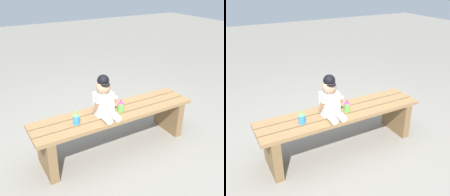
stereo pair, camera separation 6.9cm
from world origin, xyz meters
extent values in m
plane|color=gray|center=(0.00, 0.00, 0.00)|extent=(16.00, 16.00, 0.00)
cube|color=olive|center=(0.00, -0.13, 0.41)|extent=(1.67, 0.12, 0.04)
cube|color=olive|center=(0.00, 0.00, 0.41)|extent=(1.67, 0.12, 0.04)
cube|color=olive|center=(0.00, 0.13, 0.41)|extent=(1.67, 0.12, 0.04)
cube|color=brown|center=(-0.72, 0.00, 0.20)|extent=(0.08, 0.39, 0.39)
cube|color=brown|center=(0.72, 0.00, 0.20)|extent=(0.08, 0.39, 0.39)
cube|color=white|center=(-0.13, 0.00, 0.55)|extent=(0.17, 0.12, 0.23)
sphere|color=tan|center=(-0.13, 0.00, 0.72)|extent=(0.14, 0.14, 0.14)
cylinder|color=black|center=(-0.13, -0.04, 0.76)|extent=(0.09, 0.09, 0.01)
sphere|color=black|center=(-0.13, 0.00, 0.78)|extent=(0.11, 0.11, 0.11)
cylinder|color=white|center=(-0.17, -0.12, 0.46)|extent=(0.07, 0.16, 0.07)
cylinder|color=white|center=(-0.08, -0.12, 0.46)|extent=(0.07, 0.16, 0.07)
cylinder|color=tan|center=(-0.22, -0.03, 0.56)|extent=(0.04, 0.12, 0.14)
cylinder|color=tan|center=(-0.03, -0.03, 0.56)|extent=(0.04, 0.12, 0.14)
cylinder|color=#338CE5|center=(-0.42, -0.03, 0.47)|extent=(0.06, 0.06, 0.08)
cone|color=#66CC4C|center=(-0.42, -0.03, 0.53)|extent=(0.06, 0.06, 0.03)
cylinder|color=#66CC4C|center=(-0.42, -0.03, 0.55)|extent=(0.01, 0.01, 0.02)
cylinder|color=#66CC4C|center=(0.05, -0.03, 0.47)|extent=(0.06, 0.06, 0.08)
cone|color=#E5337F|center=(0.05, -0.03, 0.53)|extent=(0.06, 0.06, 0.03)
cylinder|color=#E5337F|center=(0.05, -0.03, 0.55)|extent=(0.01, 0.01, 0.02)
camera|label=1|loc=(-1.14, -1.89, 1.64)|focal=40.97mm
camera|label=2|loc=(-1.08, -1.93, 1.64)|focal=40.97mm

